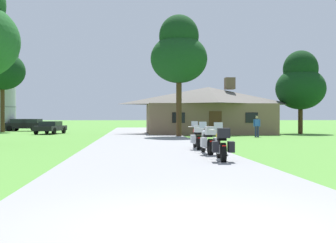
{
  "coord_description": "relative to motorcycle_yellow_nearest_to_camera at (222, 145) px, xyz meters",
  "views": [
    {
      "loc": [
        -0.89,
        -5.44,
        1.52
      ],
      "look_at": [
        0.86,
        14.98,
        1.34
      ],
      "focal_mm": 44.54,
      "sensor_mm": 36.0,
      "label": 1
    }
  ],
  "objects": [
    {
      "name": "metal_silo_distant",
      "position": [
        -18.47,
        36.36,
        2.64
      ],
      "size": [
        3.53,
        3.53,
        6.48
      ],
      "color": "#B2B7BC",
      "rests_on": "ground"
    },
    {
      "name": "ground_plane",
      "position": [
        -2.15,
        11.46,
        -0.61
      ],
      "size": [
        500.0,
        500.0,
        0.0
      ],
      "primitive_type": "plane",
      "color": "#4C8433"
    },
    {
      "name": "motorcycle_red_farthest_in_row",
      "position": [
        0.0,
        5.34,
        0.0
      ],
      "size": [
        0.73,
        2.08,
        1.3
      ],
      "rotation": [
        0.0,
        0.0,
        -0.02
      ],
      "color": "black",
      "rests_on": "asphalt_driveway"
    },
    {
      "name": "stone_lodge",
      "position": [
        4.14,
        24.99,
        1.68
      ],
      "size": [
        12.17,
        7.15,
        5.35
      ],
      "color": "brown",
      "rests_on": "ground"
    },
    {
      "name": "motorcycle_silver_second_in_row",
      "position": [
        -0.0,
        2.58,
        0.0
      ],
      "size": [
        0.73,
        2.08,
        1.3
      ],
      "rotation": [
        0.0,
        0.0,
        0.03
      ],
      "color": "black",
      "rests_on": "asphalt_driveway"
    },
    {
      "name": "tree_by_lodge_front",
      "position": [
        0.69,
        19.24,
        6.16
      ],
      "size": [
        4.55,
        4.55,
        9.79
      ],
      "color": "#422D19",
      "rests_on": "ground"
    },
    {
      "name": "motorcycle_yellow_nearest_to_camera",
      "position": [
        0.0,
        0.0,
        0.0
      ],
      "size": [
        0.84,
        2.08,
        1.3
      ],
      "rotation": [
        0.0,
        0.0,
        -0.1
      ],
      "color": "black",
      "rests_on": "asphalt_driveway"
    },
    {
      "name": "tree_left_far",
      "position": [
        -16.94,
        32.06,
        6.5
      ],
      "size": [
        4.77,
        4.77,
        10.26
      ],
      "color": "#422D19",
      "rests_on": "ground"
    },
    {
      "name": "bystander_blue_shirt_near_lodge",
      "position": [
        6.79,
        18.27,
        0.34
      ],
      "size": [
        0.55,
        0.26,
        1.69
      ],
      "rotation": [
        0.0,
        0.0,
        6.16
      ],
      "color": "navy",
      "rests_on": "ground"
    },
    {
      "name": "tree_right_of_lodge",
      "position": [
        13.08,
        24.82,
        4.28
      ],
      "size": [
        4.72,
        4.72,
        8.0
      ],
      "color": "#422D19",
      "rests_on": "ground"
    },
    {
      "name": "parked_black_suv_far_left",
      "position": [
        -15.37,
        35.25,
        0.17
      ],
      "size": [
        4.85,
        2.63,
        1.4
      ],
      "rotation": [
        0.0,
        0.0,
        1.39
      ],
      "color": "black",
      "rests_on": "ground"
    },
    {
      "name": "parked_black_sedan_far_left",
      "position": [
        -10.77,
        26.16,
        0.03
      ],
      "size": [
        2.55,
        4.46,
        1.2
      ],
      "rotation": [
        0.0,
        0.0,
        -0.18
      ],
      "color": "black",
      "rests_on": "ground"
    },
    {
      "name": "asphalt_driveway",
      "position": [
        -2.15,
        9.46,
        -0.58
      ],
      "size": [
        6.4,
        80.0,
        0.06
      ],
      "primitive_type": "cube",
      "color": "gray",
      "rests_on": "ground"
    }
  ]
}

